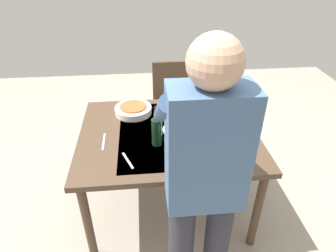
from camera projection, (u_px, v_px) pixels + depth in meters
ground_plane at (168, 202)px, 2.59m from camera, size 6.00×6.00×0.00m
dining_table at (168, 140)px, 2.23m from camera, size 1.31×1.07×0.75m
chair_near at (173, 100)px, 3.09m from camera, size 0.40×0.40×0.91m
person_server at (203, 184)px, 1.41m from camera, size 0.42×0.61×1.69m
wine_bottle at (157, 131)px, 2.00m from camera, size 0.07×0.07×0.30m
wine_glass_left at (195, 131)px, 2.00m from camera, size 0.07×0.07×0.15m
wine_glass_right at (183, 105)px, 2.33m from camera, size 0.07×0.07×0.15m
water_cup_near_left at (234, 112)px, 2.36m from camera, size 0.08×0.08×0.09m
water_cup_near_right at (170, 102)px, 2.49m from camera, size 0.08×0.08×0.10m
water_cup_far_left at (227, 119)px, 2.24m from camera, size 0.07×0.07×0.10m
water_cup_far_right at (170, 143)px, 1.97m from camera, size 0.08×0.08×0.10m
serving_bowl_pasta at (133, 110)px, 2.41m from camera, size 0.30×0.30×0.07m
side_bowl_salad at (236, 141)px, 2.03m from camera, size 0.18×0.18×0.07m
dinner_plate_near at (178, 130)px, 2.20m from camera, size 0.23×0.23×0.01m
dinner_plate_far at (200, 108)px, 2.49m from camera, size 0.23×0.23×0.01m
table_knife at (104, 142)px, 2.08m from camera, size 0.02×0.20×0.00m
table_fork at (128, 161)px, 1.90m from camera, size 0.08×0.17×0.00m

